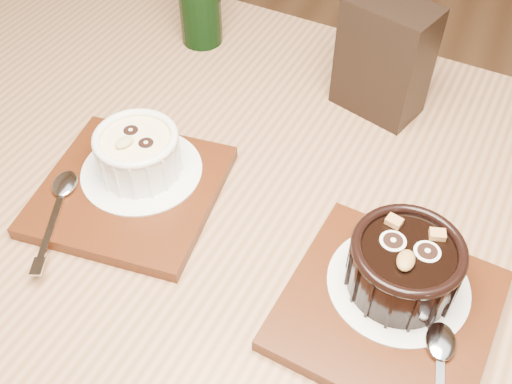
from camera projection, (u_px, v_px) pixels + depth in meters
table at (254, 295)px, 0.66m from camera, size 1.27×0.91×0.75m
tray_left at (130, 191)px, 0.64m from camera, size 0.20×0.20×0.01m
doily_left at (142, 170)px, 0.64m from camera, size 0.13×0.13×0.00m
ramekin_white at (138, 151)px, 0.62m from camera, size 0.09×0.09×0.05m
spoon_left at (56, 209)px, 0.60m from camera, size 0.07×0.13×0.01m
tray_right at (388, 310)px, 0.54m from camera, size 0.20×0.20×0.01m
doily_right at (398, 284)px, 0.55m from camera, size 0.13×0.13×0.00m
ramekin_dark at (405, 264)px, 0.52m from camera, size 0.10×0.10×0.06m
spoon_right at (440, 380)px, 0.48m from camera, size 0.05×0.14×0.01m
condiment_stand at (384, 58)px, 0.69m from camera, size 0.11×0.09×0.14m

